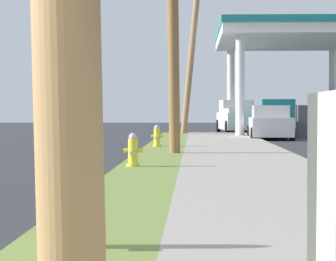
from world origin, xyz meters
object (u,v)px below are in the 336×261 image
Objects in this scene: car_black_by_far_pump at (259,120)px; truck_white_on_apron at (238,117)px; truck_teal_at_forecourt at (279,118)px; car_silver_by_near_pump at (270,124)px; fire_hydrant_third at (157,137)px; utility_pole_background at (192,46)px; fire_hydrant_nearest at (63,211)px; fire_hydrant_second at (133,152)px.

truck_white_on_apron is (-1.53, -3.53, 0.19)m from car_black_by_far_pump.
car_black_by_far_pump is at bearing 94.76° from truck_teal_at_forecourt.
fire_hydrant_third is at bearing -116.36° from car_silver_by_near_pump.
utility_pole_background reaches higher than truck_teal_at_forecourt.
truck_teal_at_forecourt reaches higher than fire_hydrant_nearest.
car_silver_by_near_pump is (4.78, 9.65, 0.28)m from fire_hydrant_third.
utility_pole_background is (1.16, 15.29, 4.36)m from fire_hydrant_third.
car_silver_by_near_pump is at bearing -99.22° from truck_teal_at_forecourt.
car_black_by_far_pump reaches higher than fire_hydrant_third.
fire_hydrant_nearest is at bearing -91.78° from utility_pole_background.
car_black_by_far_pump is (4.28, 8.36, -4.08)m from utility_pole_background.
car_silver_by_near_pump is 0.83× the size of truck_teal_at_forecourt.
car_black_by_far_pump is 0.82× the size of truck_white_on_apron.
truck_white_on_apron is (3.82, 39.42, 0.47)m from fire_hydrant_nearest.
truck_teal_at_forecourt is (4.83, 1.78, -3.89)m from utility_pole_background.
truck_white_on_apron is (-2.08, 3.05, 0.00)m from truck_teal_at_forecourt.
car_black_by_far_pump is at bearing 62.88° from utility_pole_background.
car_black_by_far_pump is 6.60m from truck_teal_at_forecourt.
truck_teal_at_forecourt is (6.07, 26.31, 0.47)m from fire_hydrant_second.
fire_hydrant_second is 24.94m from utility_pole_background.
utility_pole_background is at bearing 122.72° from car_silver_by_near_pump.
utility_pole_background is at bearing 87.09° from fire_hydrant_second.
fire_hydrant_nearest is 29.33m from car_silver_by_near_pump.
utility_pole_background is 10.24m from car_black_by_far_pump.
truck_white_on_apron reaches higher than car_silver_by_near_pump.
truck_white_on_apron is (3.99, 29.35, 0.47)m from fire_hydrant_second.
fire_hydrant_nearest is at bearing -97.11° from car_black_by_far_pump.
utility_pole_background reaches higher than fire_hydrant_nearest.
truck_white_on_apron is (-0.88, 10.47, 0.19)m from car_silver_by_near_pump.
fire_hydrant_second is at bearing -104.46° from car_silver_by_near_pump.
car_black_by_far_pump is (5.44, 23.65, 0.28)m from fire_hydrant_third.
fire_hydrant_second is 0.16× the size of car_silver_by_near_pump.
truck_teal_at_forecourt is (0.55, -6.58, 0.19)m from car_black_by_far_pump.
car_black_by_far_pump is at bearing 87.31° from car_silver_by_near_pump.
car_silver_by_near_pump is at bearing -57.28° from utility_pole_background.
fire_hydrant_third is 15.94m from utility_pole_background.
fire_hydrant_second is 1.00× the size of fire_hydrant_third.
utility_pole_background reaches higher than fire_hydrant_second.
car_black_by_far_pump is at bearing 80.46° from fire_hydrant_second.
truck_teal_at_forecourt reaches higher than car_black_by_far_pump.
truck_teal_at_forecourt is at bearing 70.67° from fire_hydrant_third.
fire_hydrant_nearest is 0.16× the size of car_silver_by_near_pump.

